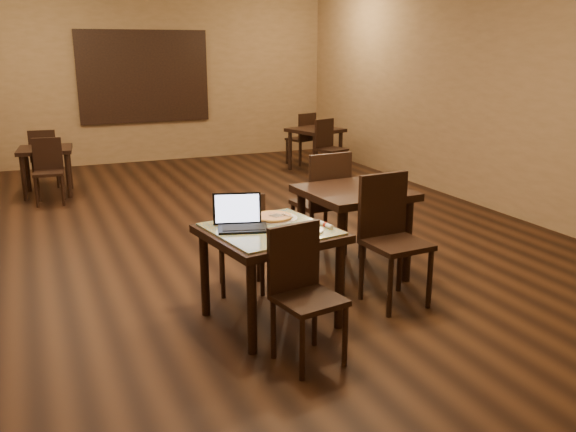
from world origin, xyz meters
name	(u,v)px	position (x,y,z in m)	size (l,w,h in m)	color
ground	(190,238)	(0.00, 0.00, 0.00)	(10.00, 10.00, 0.00)	black
wall_back	(116,80)	(0.00, 5.00, 1.50)	(8.00, 0.02, 3.00)	#95734C
wall_front	(547,230)	(0.00, -5.00, 1.50)	(8.00, 0.02, 3.00)	#95734C
wall_right	(484,93)	(4.00, 0.00, 1.50)	(0.02, 10.00, 3.00)	#95734C
mural	(144,77)	(0.50, 4.96, 1.55)	(2.34, 0.05, 1.64)	#285593
tiled_table	(270,241)	(0.05, -2.34, 0.66)	(1.06, 1.06, 0.76)	black
chair_main_near	(302,286)	(0.04, -2.96, 0.53)	(0.47, 0.47, 0.94)	black
chair_main_far	(241,237)	(0.03, -1.72, 0.52)	(0.48, 0.48, 0.91)	black
laptop	(240,219)	(-0.15, -2.23, 0.83)	(0.42, 0.38, 0.25)	black
plate	(306,230)	(0.27, -2.52, 0.77)	(0.26, 0.26, 0.01)	white
pizza_slice	(306,228)	(0.27, -2.52, 0.79)	(0.18, 0.18, 0.02)	beige
pizza_pan	(273,218)	(0.17, -2.10, 0.77)	(0.39, 0.39, 0.01)	silver
pizza_whole	(273,216)	(0.17, -2.10, 0.78)	(0.31, 0.31, 0.02)	beige
spatula	(276,216)	(0.19, -2.12, 0.79)	(0.09, 0.22, 0.01)	silver
napkin_roll	(326,225)	(0.45, -2.48, 0.78)	(0.06, 0.16, 0.04)	white
other_table_a	(315,136)	(3.00, 2.98, 0.60)	(0.97, 0.97, 0.72)	black
other_table_a_chair_near	(328,145)	(2.97, 2.43, 0.53)	(0.51, 0.51, 0.93)	black
other_table_a_chair_far	(303,136)	(3.03, 3.53, 0.53)	(0.51, 0.51, 0.93)	black
other_table_b	(46,156)	(-1.35, 2.88, 0.57)	(0.80, 0.80, 0.68)	black
other_table_b_chair_near	(48,167)	(-1.34, 2.36, 0.50)	(0.42, 0.42, 0.89)	black
other_table_b_chair_far	(44,155)	(-1.36, 3.39, 0.50)	(0.42, 0.42, 0.89)	black
other_table_c	(354,204)	(1.13, -1.71, 0.69)	(0.95, 0.95, 0.83)	black
other_table_c_chair_near	(390,231)	(1.12, -2.34, 0.61)	(0.50, 0.50, 1.08)	black
other_table_c_chair_far	(324,198)	(1.14, -1.09, 0.61)	(0.50, 0.50, 1.08)	black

